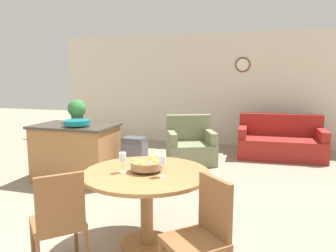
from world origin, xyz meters
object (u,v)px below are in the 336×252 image
potted_plant (77,110)px  couch (280,143)px  fruit_bowl (146,165)px  wine_glass_right (162,161)px  wine_glass_left (123,158)px  teal_bowl (77,123)px  trash_bin (135,160)px  dining_table (147,189)px  dining_chair_near_left (59,218)px  dining_chair_near_right (202,231)px  kitchen_island (76,153)px  armchair (190,147)px

potted_plant → couch: bearing=36.1°
fruit_bowl → wine_glass_right: (0.20, -0.11, 0.08)m
potted_plant → wine_glass_left: bearing=-48.3°
teal_bowl → trash_bin: bearing=21.6°
dining_table → wine_glass_right: bearing=-29.5°
dining_table → wine_glass_right: wine_glass_right is taller
dining_chair_near_left → couch: dining_chair_near_left is taller
wine_glass_right → wine_glass_left: bearing=177.1°
dining_chair_near_left → fruit_bowl: (0.54, 0.66, 0.33)m
trash_bin → dining_chair_near_right: bearing=-56.6°
dining_chair_near_right → couch: (0.73, 4.75, -0.21)m
dining_chair_near_right → fruit_bowl: 0.92m
teal_bowl → dining_table: bearing=-41.0°
wine_glass_right → kitchen_island: (-2.02, 1.71, -0.46)m
kitchen_island → teal_bowl: (0.13, -0.13, 0.52)m
armchair → fruit_bowl: bearing=-107.9°
potted_plant → wine_glass_right: bearing=-42.5°
teal_bowl → dining_chair_near_right: bearing=-40.6°
couch → wine_glass_left: bearing=-113.1°
dining_chair_near_right → armchair: dining_chair_near_right is taller
wine_glass_left → trash_bin: (-0.67, 1.89, -0.55)m
kitchen_island → teal_bowl: 0.55m
dining_table → potted_plant: size_ratio=3.20×
dining_chair_near_left → teal_bowl: teal_bowl is taller
wine_glass_left → dining_chair_near_right: bearing=-27.4°
potted_plant → couch: (3.29, 2.40, -0.83)m
fruit_bowl → armchair: 3.33m
wine_glass_left → teal_bowl: teal_bowl is taller
wine_glass_right → trash_bin: 2.26m
teal_bowl → trash_bin: size_ratio=0.54×
dining_chair_near_left → armchair: bearing=41.1°
dining_chair_near_left → dining_chair_near_right: 1.21m
kitchen_island → trash_bin: kitchen_island is taller
wine_glass_left → trash_bin: 2.08m
dining_table → dining_chair_near_right: size_ratio=1.34×
trash_bin → couch: couch is taller
wine_glass_left → teal_bowl: (-1.49, 1.57, 0.06)m
dining_chair_near_right → wine_glass_right: bearing=1.5°
dining_table → wine_glass_left: (-0.21, -0.09, 0.32)m
potted_plant → trash_bin: size_ratio=0.53×
potted_plant → couch: size_ratio=0.22×
teal_bowl → wine_glass_left: bearing=-46.5°
dining_table → wine_glass_left: 0.39m
wine_glass_right → dining_table: bearing=150.5°
wine_glass_left → potted_plant: 2.55m
teal_bowl → armchair: bearing=52.6°
kitchen_island → teal_bowl: size_ratio=3.26×
dining_table → potted_plant: 2.68m
wine_glass_right → teal_bowl: teal_bowl is taller
couch → dining_chair_near_left: bearing=-114.3°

